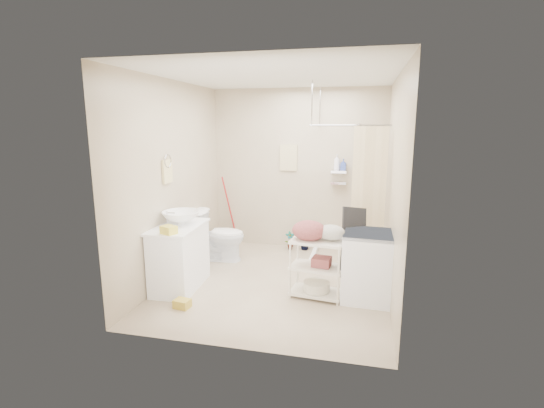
{
  "coord_description": "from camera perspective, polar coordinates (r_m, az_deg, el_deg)",
  "views": [
    {
      "loc": [
        1.03,
        -4.74,
        2.04
      ],
      "look_at": [
        -0.12,
        0.25,
        0.99
      ],
      "focal_mm": 26.0,
      "sensor_mm": 36.0,
      "label": 1
    }
  ],
  "objects": [
    {
      "name": "wall_back",
      "position": [
        6.47,
        3.74,
        4.94
      ],
      "size": [
        2.8,
        0.04,
        2.6
      ],
      "primitive_type": "cube",
      "color": "#BFAF94",
      "rests_on": "ground"
    },
    {
      "name": "floor",
      "position": [
        5.26,
        0.66,
        -11.27
      ],
      "size": [
        3.2,
        3.2,
        0.0
      ],
      "primitive_type": "plane",
      "color": "tan",
      "rests_on": "ground"
    },
    {
      "name": "washing_machine",
      "position": [
        4.8,
        13.64,
        -8.7
      ],
      "size": [
        0.58,
        0.6,
        0.81
      ],
      "primitive_type": "cube",
      "rotation": [
        0.0,
        0.0,
        -0.05
      ],
      "color": "white",
      "rests_on": "ground"
    },
    {
      "name": "floor_basket",
      "position": [
        4.69,
        -12.88,
        -13.67
      ],
      "size": [
        0.28,
        0.23,
        0.14
      ],
      "primitive_type": "cube",
      "rotation": [
        0.0,
        0.0,
        -0.16
      ],
      "color": "gold",
      "rests_on": "ground"
    },
    {
      "name": "potted_plant_a",
      "position": [
        6.51,
        2.63,
        -5.32
      ],
      "size": [
        0.19,
        0.18,
        0.31
      ],
      "primitive_type": "imported",
      "rotation": [
        0.0,
        0.0,
        0.58
      ],
      "color": "brown",
      "rests_on": "ground"
    },
    {
      "name": "shampoo_bottle_b",
      "position": [
        6.29,
        10.29,
        5.62
      ],
      "size": [
        0.09,
        0.09,
        0.18
      ],
      "primitive_type": "imported",
      "rotation": [
        0.0,
        0.0,
        -0.07
      ],
      "color": "#30459A",
      "rests_on": "shower"
    },
    {
      "name": "potted_plant_b",
      "position": [
        6.5,
        4.93,
        -5.08
      ],
      "size": [
        0.26,
        0.24,
        0.37
      ],
      "primitive_type": "imported",
      "rotation": [
        0.0,
        0.0,
        -0.45
      ],
      "color": "brown",
      "rests_on": "ground"
    },
    {
      "name": "shampoo_bottle_a",
      "position": [
        6.31,
        9.37,
        5.96
      ],
      "size": [
        0.11,
        0.11,
        0.25
      ],
      "primitive_type": "imported",
      "rotation": [
        0.0,
        0.0,
        0.11
      ],
      "color": "white",
      "rests_on": "shower"
    },
    {
      "name": "towel_ring",
      "position": [
        5.17,
        -14.94,
        4.82
      ],
      "size": [
        0.04,
        0.22,
        0.34
      ],
      "primitive_type": null,
      "color": "beige",
      "rests_on": "wall_left"
    },
    {
      "name": "ironing_board",
      "position": [
        4.89,
        11.74,
        -6.56
      ],
      "size": [
        0.31,
        0.22,
        1.09
      ],
      "primitive_type": null,
      "rotation": [
        0.0,
        0.0,
        0.48
      ],
      "color": "black",
      "rests_on": "ground"
    },
    {
      "name": "hanging_towel",
      "position": [
        6.45,
        2.41,
        6.72
      ],
      "size": [
        0.28,
        0.03,
        0.42
      ],
      "primitive_type": "cube",
      "color": "beige",
      "rests_on": "wall_back"
    },
    {
      "name": "wall_left",
      "position": [
        5.38,
        -14.05,
        3.28
      ],
      "size": [
        0.04,
        3.2,
        2.6
      ],
      "primitive_type": "cube",
      "color": "#BFAF94",
      "rests_on": "ground"
    },
    {
      "name": "mop",
      "position": [
        6.81,
        -6.42,
        -0.89
      ],
      "size": [
        0.11,
        0.11,
        1.17
      ],
      "primitive_type": null,
      "rotation": [
        0.0,
        0.0,
        -0.0
      ],
      "color": "red",
      "rests_on": "ground"
    },
    {
      "name": "wall_front",
      "position": [
        3.39,
        -5.09,
        -1.12
      ],
      "size": [
        2.8,
        0.04,
        2.6
      ],
      "primitive_type": "cube",
      "color": "#BFAF94",
      "rests_on": "ground"
    },
    {
      "name": "wall_right",
      "position": [
        4.81,
        17.22,
        2.17
      ],
      "size": [
        0.04,
        3.2,
        2.6
      ],
      "primitive_type": "cube",
      "color": "#BFAF94",
      "rests_on": "ground"
    },
    {
      "name": "tp_holder",
      "position": [
        5.52,
        -13.15,
        -2.62
      ],
      "size": [
        0.08,
        0.12,
        0.14
      ],
      "primitive_type": null,
      "color": "white",
      "rests_on": "wall_left"
    },
    {
      "name": "vanity",
      "position": [
        5.12,
        -13.23,
        -7.43
      ],
      "size": [
        0.55,
        0.93,
        0.8
      ],
      "primitive_type": "cube",
      "rotation": [
        0.0,
        0.0,
        0.04
      ],
      "color": "white",
      "rests_on": "ground"
    },
    {
      "name": "counter_basket",
      "position": [
        4.66,
        -14.73,
        -3.64
      ],
      "size": [
        0.21,
        0.19,
        0.09
      ],
      "primitive_type": "cube",
      "rotation": [
        0.0,
        0.0,
        -0.42
      ],
      "color": "yellow",
      "rests_on": "vanity"
    },
    {
      "name": "ceiling",
      "position": [
        4.89,
        0.74,
        18.11
      ],
      "size": [
        2.8,
        3.2,
        0.04
      ],
      "primitive_type": "cube",
      "color": "silver",
      "rests_on": "ground"
    },
    {
      "name": "laundry_rack",
      "position": [
        4.75,
        6.55,
        -8.46
      ],
      "size": [
        0.66,
        0.43,
        0.85
      ],
      "primitive_type": null,
      "rotation": [
        0.0,
        0.0,
        -0.13
      ],
      "color": "silver",
      "rests_on": "ground"
    },
    {
      "name": "sink",
      "position": [
        5.07,
        -13.02,
        -1.93
      ],
      "size": [
        0.53,
        0.53,
        0.16
      ],
      "primitive_type": "imported",
      "rotation": [
        0.0,
        0.0,
        0.14
      ],
      "color": "white",
      "rests_on": "vanity"
    },
    {
      "name": "toilet",
      "position": [
        6.03,
        -7.65,
        -4.47
      ],
      "size": [
        0.79,
        0.49,
        0.77
      ],
      "primitive_type": "imported",
      "rotation": [
        0.0,
        0.0,
        1.65
      ],
      "color": "white",
      "rests_on": "ground"
    },
    {
      "name": "shower",
      "position": [
        5.88,
        11.03,
        1.62
      ],
      "size": [
        1.1,
        1.1,
        2.1
      ],
      "primitive_type": null,
      "color": "silver",
      "rests_on": "ground"
    }
  ]
}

